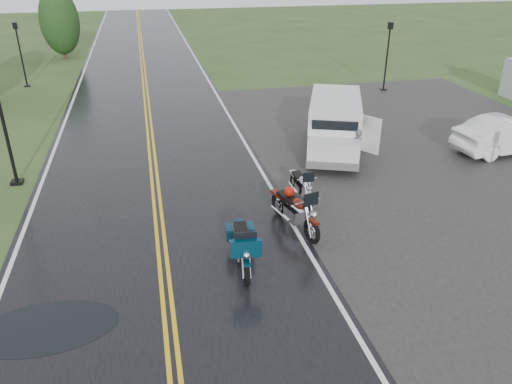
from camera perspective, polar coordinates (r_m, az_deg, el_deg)
ground at (r=12.81m, az=-10.43°, el=-9.11°), size 120.00×120.00×0.00m
road at (r=21.78m, az=-11.97°, el=6.03°), size 8.00×100.00×0.04m
parking_pad at (r=20.39m, az=21.13°, el=3.38°), size 14.00×24.00×0.03m
motorcycle_red at (r=13.42m, az=6.45°, el=-3.38°), size 1.48×2.59×1.45m
motorcycle_teal at (r=11.79m, az=-1.11°, el=-8.00°), size 1.06×2.39×1.37m
motorcycle_silver at (r=15.20m, az=6.06°, el=-0.21°), size 0.75×2.01×1.18m
van_white at (r=18.27m, az=6.33°, el=5.98°), size 3.81×5.72×2.10m
person_at_van at (r=18.42m, az=11.38°, el=4.78°), size 0.63×0.52×1.50m
sedan_white at (r=21.93m, az=26.83°, el=5.79°), size 4.42×1.91×1.42m
lamp_post_near_left at (r=18.27m, az=-27.03°, el=7.62°), size 0.41×0.41×4.74m
lamp_post_far_left at (r=32.32m, az=-25.27°, el=13.98°), size 0.31×0.31×3.63m
lamp_post_far_right at (r=29.43m, az=14.74°, el=14.71°), size 0.32×0.32×3.76m
tree_left_far at (r=40.05m, az=-21.44°, el=17.01°), size 2.75×2.75×4.23m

